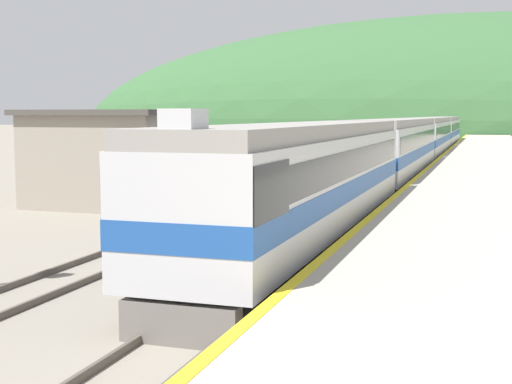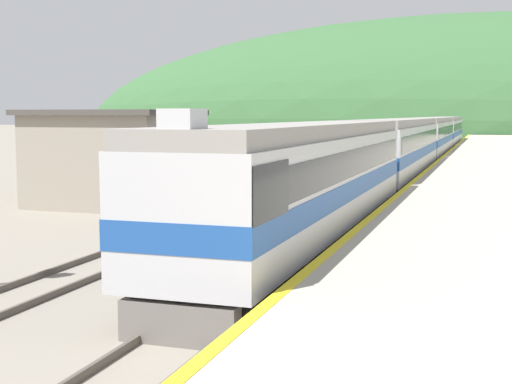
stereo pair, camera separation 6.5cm
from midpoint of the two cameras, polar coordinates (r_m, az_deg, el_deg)
The scene contains 9 objects.
track_main at distance 65.80m, azimuth 13.55°, elevation 2.51°, with size 1.52×180.00×0.16m.
track_siding at distance 66.36m, azimuth 9.41°, elevation 2.63°, with size 1.52×180.00×0.16m.
platform at distance 45.61m, azimuth 17.76°, elevation 1.37°, with size 6.55×140.00×1.03m.
distant_hills at distance 154.62m, azimuth 16.22°, elevation 4.44°, with size 172.42×77.59×48.73m.
station_shed at distance 33.22m, azimuth -11.42°, elevation 2.74°, with size 6.81×6.30×4.34m.
express_train_lead_car at distance 21.32m, azimuth 3.88°, elevation 0.80°, with size 2.93×19.19×4.23m.
carriage_second at distance 42.45m, azimuth 11.06°, elevation 3.37°, with size 2.92×21.59×3.87m.
carriage_third at distance 64.79m, azimuth 13.53°, elevation 4.26°, with size 2.92×21.59×3.87m.
carriage_fourth at distance 87.20m, azimuth 14.73°, elevation 4.68°, with size 2.92×21.59×3.87m.
Camera 1 is at (5.18, 4.52, 4.13)m, focal length 50.00 mm.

